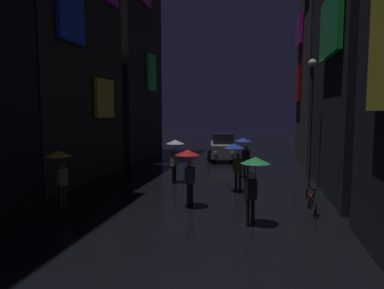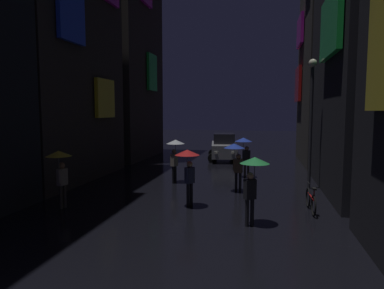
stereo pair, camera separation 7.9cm
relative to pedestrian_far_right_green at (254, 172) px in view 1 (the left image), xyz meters
name	(u,v)px [view 1 (the left image)]	position (x,y,z in m)	size (l,w,h in m)	color
building_left_far	(121,9)	(-10.13, 14.08, 9.36)	(4.25, 7.39, 22.05)	#2D2826
building_right_far	(336,4)	(4.84, 14.08, 8.80)	(4.25, 7.37, 20.93)	#33302D
pedestrian_far_right_green	(254,172)	(0.00, 0.00, 0.00)	(0.90, 0.90, 2.12)	black
pedestrian_foreground_left_red	(188,162)	(-2.39, 1.65, 0.00)	(0.90, 0.90, 2.12)	black
pedestrian_midstreet_left_blue	(244,146)	(-0.67, 7.68, 0.00)	(0.90, 0.90, 2.12)	#38332D
pedestrian_foreground_right_clear	(175,149)	(-3.92, 5.64, 0.00)	(0.90, 0.90, 2.12)	black
pedestrian_near_crossing_blue	(235,154)	(-0.87, 4.33, 0.00)	(0.90, 0.90, 2.12)	black
pedestrian_midstreet_centre_yellow	(60,163)	(-6.78, 0.39, 0.00)	(0.90, 0.90, 2.12)	#38332D
bicycle_parked_at_storefront	(311,200)	(1.96, 1.90, -1.28)	(0.15, 1.82, 0.96)	black
car_distant	(223,147)	(-2.46, 13.91, -0.74)	(2.63, 4.32, 1.92)	#99999E
streetlamp_right_far	(311,109)	(2.36, 5.65, 1.93)	(0.36, 0.36, 5.80)	#2D2D33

